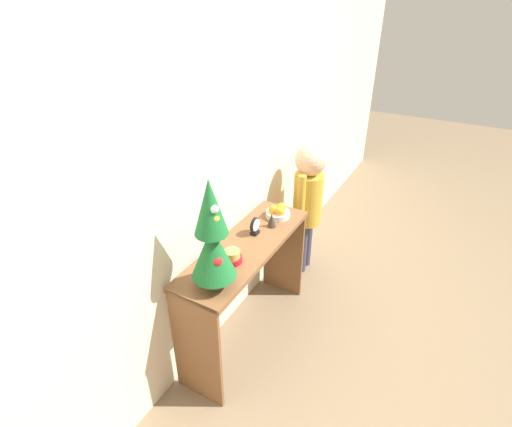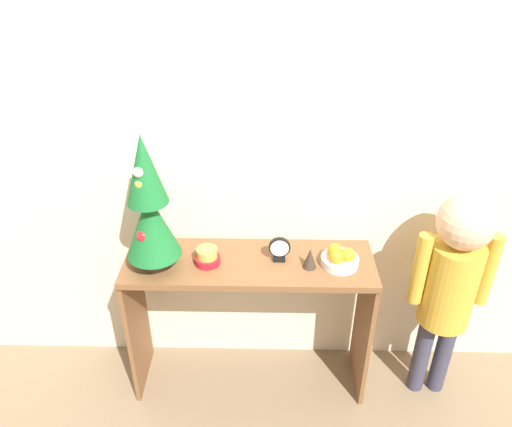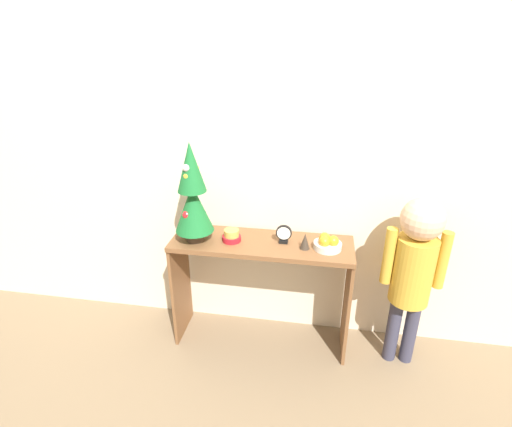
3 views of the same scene
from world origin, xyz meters
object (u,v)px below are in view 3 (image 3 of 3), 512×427
singing_bowl (232,236)px  child_figure (414,263)px  fruit_bowl (327,243)px  figurine (305,241)px  mini_tree (193,195)px  desk_clock (284,234)px

singing_bowl → child_figure: bearing=-1.1°
fruit_bowl → child_figure: 0.50m
singing_bowl → figurine: bearing=-2.6°
mini_tree → child_figure: mini_tree is taller
desk_clock → figurine: size_ratio=1.21×
singing_bowl → child_figure: (1.07, -0.02, -0.07)m
fruit_bowl → child_figure: child_figure is taller
fruit_bowl → figurine: (-0.13, -0.02, 0.01)m
desk_clock → figurine: 0.14m
figurine → child_figure: child_figure is taller
fruit_bowl → desk_clock: size_ratio=1.42×
singing_bowl → desk_clock: size_ratio=0.98×
singing_bowl → desk_clock: (0.32, 0.03, 0.02)m
fruit_bowl → mini_tree: bearing=-177.9°
desk_clock → child_figure: 0.76m
fruit_bowl → figurine: bearing=-171.6°
fruit_bowl → singing_bowl: size_ratio=1.45×
child_figure → fruit_bowl: bearing=177.8°
mini_tree → desk_clock: 0.59m
singing_bowl → child_figure: 1.07m
mini_tree → figurine: (0.66, 0.01, -0.25)m
mini_tree → singing_bowl: mini_tree is taller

